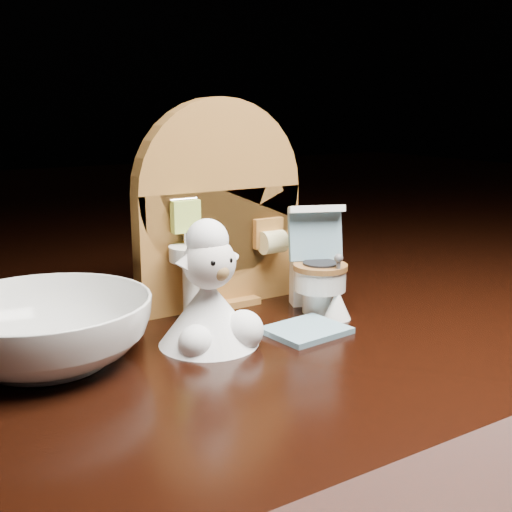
{
  "coord_description": "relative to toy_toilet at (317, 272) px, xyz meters",
  "views": [
    {
      "loc": [
        -0.22,
        -0.34,
        0.14
      ],
      "look_at": [
        0.0,
        0.02,
        0.05
      ],
      "focal_mm": 45.0,
      "sensor_mm": 36.0,
      "label": 1
    }
  ],
  "objects": [
    {
      "name": "backdrop_panel",
      "position": [
        -0.05,
        0.05,
        0.04
      ],
      "size": [
        0.13,
        0.05,
        0.15
      ],
      "color": "#98622A",
      "rests_on": "ground"
    },
    {
      "name": "toy_toilet",
      "position": [
        0.0,
        0.0,
        0.0
      ],
      "size": [
        0.05,
        0.05,
        0.08
      ],
      "rotation": [
        0.0,
        0.0,
        -0.39
      ],
      "color": "white",
      "rests_on": "ground"
    },
    {
      "name": "bath_mat",
      "position": [
        -0.04,
        -0.04,
        -0.03
      ],
      "size": [
        0.05,
        0.05,
        0.0
      ],
      "primitive_type": "cube",
      "rotation": [
        0.0,
        0.0,
        0.1
      ],
      "color": "#658A9C",
      "rests_on": "ground"
    },
    {
      "name": "toilet_brush",
      "position": [
        -0.0,
        -0.03,
        -0.02
      ],
      "size": [
        0.02,
        0.02,
        0.05
      ],
      "color": "white",
      "rests_on": "ground"
    },
    {
      "name": "plush_lamb",
      "position": [
        -0.1,
        -0.02,
        -0.0
      ],
      "size": [
        0.06,
        0.06,
        0.08
      ],
      "rotation": [
        0.0,
        0.0,
        0.07
      ],
      "color": "white",
      "rests_on": "ground"
    },
    {
      "name": "ceramic_bowl",
      "position": [
        -0.19,
        0.0,
        -0.01
      ],
      "size": [
        0.14,
        0.14,
        0.04
      ],
      "primitive_type": "imported",
      "rotation": [
        0.0,
        0.0,
        0.21
      ],
      "color": "white",
      "rests_on": "ground"
    }
  ]
}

